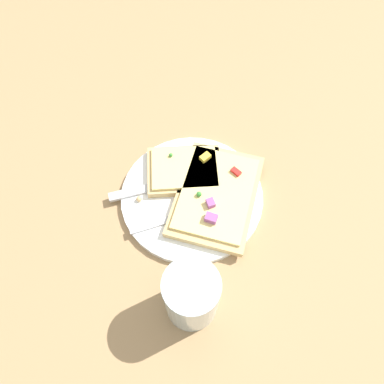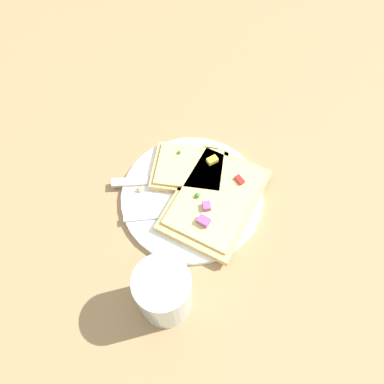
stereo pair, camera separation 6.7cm
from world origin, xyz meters
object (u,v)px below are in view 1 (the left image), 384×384
fork (191,213)px  pizza_slice_main (216,195)px  pizza_slice_corner (184,170)px  plate (192,196)px  drinking_glass (191,296)px  knife (157,187)px

fork → pizza_slice_main: (0.03, 0.05, 0.01)m
pizza_slice_corner → plate: bearing=102.8°
pizza_slice_main → drinking_glass: (0.02, -0.19, 0.04)m
pizza_slice_main → drinking_glass: drinking_glass is taller
pizza_slice_corner → drinking_glass: drinking_glass is taller
plate → pizza_slice_corner: pizza_slice_corner is taller
knife → pizza_slice_main: pizza_slice_main is taller
pizza_slice_main → pizza_slice_corner: pizza_slice_main is taller
plate → pizza_slice_corner: size_ratio=1.56×
plate → knife: 0.07m
plate → pizza_slice_corner: 0.05m
plate → pizza_slice_main: (0.04, 0.01, 0.02)m
plate → fork: 0.04m
knife → drinking_glass: drinking_glass is taller
drinking_glass → knife: bearing=127.4°
pizza_slice_corner → drinking_glass: 0.24m
fork → knife: size_ratio=0.92×
fork → plate: bearing=69.6°
fork → drinking_glass: 0.16m
knife → plate: bearing=-28.8°
fork → pizza_slice_corner: 0.09m
pizza_slice_corner → fork: bearing=94.9°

